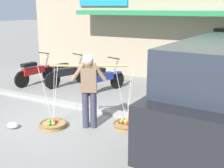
{
  "coord_description": "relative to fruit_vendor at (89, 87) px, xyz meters",
  "views": [
    {
      "loc": [
        3.93,
        -5.41,
        2.68
      ],
      "look_at": [
        0.68,
        0.6,
        0.85
      ],
      "focal_mm": 45.82,
      "sensor_mm": 36.0,
      "label": 1
    }
  ],
  "objects": [
    {
      "name": "plastic_litter_bag",
      "position": [
        -1.53,
        -0.89,
        -0.91
      ],
      "size": [
        0.28,
        0.22,
        0.14
      ],
      "primitive_type": "ellipsoid",
      "color": "silver",
      "rests_on": "ground"
    },
    {
      "name": "ground_plane",
      "position": [
        -0.56,
        0.26,
        -0.98
      ],
      "size": [
        90.0,
        90.0,
        0.0
      ],
      "primitive_type": "plane",
      "color": "gray"
    },
    {
      "name": "fruit_basket_left_side",
      "position": [
        0.75,
        0.39,
        -0.9
      ],
      "size": [
        0.63,
        0.63,
        1.45
      ],
      "color": "#9E7542",
      "rests_on": "ground"
    },
    {
      "name": "motorcycle_nearest_shop",
      "position": [
        -3.83,
        2.33,
        -0.52
      ],
      "size": [
        0.54,
        1.82,
        1.09
      ],
      "color": "black",
      "rests_on": "ground"
    },
    {
      "name": "storefront_building",
      "position": [
        0.33,
        7.64,
        1.12
      ],
      "size": [
        13.0,
        6.0,
        4.2
      ],
      "color": "tan",
      "rests_on": "ground"
    },
    {
      "name": "sidewalk_curb",
      "position": [
        -0.56,
        0.96,
        -0.93
      ],
      "size": [
        20.0,
        0.24,
        0.1
      ],
      "primitive_type": "cube",
      "color": "gray",
      "rests_on": "ground"
    },
    {
      "name": "fruit_basket_right_side",
      "position": [
        -0.75,
        -0.4,
        -0.9
      ],
      "size": [
        0.63,
        0.63,
        1.45
      ],
      "color": "#9E7542",
      "rests_on": "ground"
    },
    {
      "name": "motorcycle_third_in_row",
      "position": [
        -1.17,
        2.61,
        -0.52
      ],
      "size": [
        0.72,
        1.75,
        1.09
      ],
      "color": "black",
      "rests_on": "ground"
    },
    {
      "name": "fruit_vendor",
      "position": [
        0.0,
        0.0,
        0.0
      ],
      "size": [
        1.53,
        0.82,
        1.7
      ],
      "color": "#38384C",
      "rests_on": "ground"
    },
    {
      "name": "motorcycle_second_in_row",
      "position": [
        -2.68,
        2.69,
        -0.52
      ],
      "size": [
        0.74,
        1.75,
        1.09
      ],
      "color": "black",
      "rests_on": "ground"
    }
  ]
}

